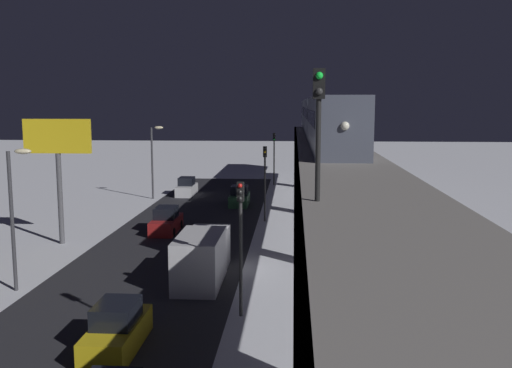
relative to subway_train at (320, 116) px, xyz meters
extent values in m
plane|color=white|center=(6.64, 22.66, -8.76)|extent=(240.00, 240.00, 0.00)
cube|color=#28282D|center=(11.05, 22.66, -8.76)|extent=(11.00, 83.28, 0.01)
cube|color=gray|center=(0.00, 22.66, -2.18)|extent=(5.00, 83.28, 0.80)
cube|color=#38383D|center=(2.38, 22.66, -2.18)|extent=(0.24, 81.62, 0.80)
cylinder|color=gray|center=(0.00, -10.65, -5.67)|extent=(1.40, 1.40, 6.18)
cylinder|color=gray|center=(0.00, 6.00, -5.67)|extent=(1.40, 1.40, 6.18)
cylinder|color=gray|center=(0.00, 22.66, -5.67)|extent=(1.40, 1.40, 6.18)
cylinder|color=gray|center=(0.00, 39.32, -5.67)|extent=(1.40, 1.40, 6.18)
cube|color=#4C5160|center=(0.00, 18.60, -0.08)|extent=(2.90, 18.00, 3.40)
cube|color=black|center=(0.00, 18.60, 0.33)|extent=(2.94, 16.20, 0.90)
cube|color=#4C5160|center=(0.00, 0.00, -0.08)|extent=(2.90, 18.00, 3.40)
cube|color=black|center=(0.00, 0.00, 0.33)|extent=(2.94, 16.20, 0.90)
cube|color=#4C5160|center=(0.00, -18.60, -0.08)|extent=(2.90, 18.00, 3.40)
cube|color=black|center=(0.00, -18.60, 0.33)|extent=(2.94, 16.20, 0.90)
sphere|color=white|center=(0.00, 27.65, 0.09)|extent=(0.44, 0.44, 0.44)
cylinder|color=black|center=(1.79, 38.96, -0.18)|extent=(0.16, 0.16, 3.20)
cube|color=black|center=(1.79, 38.96, 1.77)|extent=(0.36, 0.28, 0.90)
sphere|color=#19F23F|center=(1.79, 39.12, 2.00)|extent=(0.22, 0.22, 0.22)
sphere|color=#333333|center=(1.79, 39.12, 1.54)|extent=(0.22, 0.22, 0.22)
cube|color=#A51E1E|center=(12.45, 13.09, -8.21)|extent=(1.80, 4.62, 1.10)
cube|color=black|center=(12.45, 13.09, -7.22)|extent=(1.58, 2.22, 0.87)
cylinder|color=black|center=(11.59, 14.52, -8.44)|extent=(0.20, 0.64, 0.64)
cylinder|color=black|center=(13.30, 14.52, -8.44)|extent=(0.20, 0.64, 0.64)
cylinder|color=black|center=(11.59, 11.65, -8.44)|extent=(0.20, 0.64, 0.64)
cylinder|color=black|center=(13.30, 11.65, -8.44)|extent=(0.20, 0.64, 0.64)
cube|color=#2D6038|center=(7.85, 1.00, -8.21)|extent=(1.80, 4.08, 1.10)
cube|color=black|center=(7.85, 1.00, -7.22)|extent=(1.58, 1.96, 0.87)
cube|color=silver|center=(14.25, -5.01, -8.21)|extent=(1.80, 4.28, 1.10)
cube|color=black|center=(14.25, -5.01, -7.22)|extent=(1.58, 2.06, 0.87)
cube|color=gold|center=(9.65, 34.53, -8.21)|extent=(1.80, 4.58, 1.10)
cube|color=black|center=(9.65, 34.53, -7.22)|extent=(1.58, 2.20, 0.87)
cube|color=#B2B2B7|center=(7.65, 22.18, -7.56)|extent=(2.30, 2.20, 2.40)
cube|color=silver|center=(7.65, 25.98, -7.36)|extent=(2.40, 5.00, 2.80)
cylinder|color=#2D2D2D|center=(4.95, 30.54, -6.01)|extent=(0.16, 0.16, 5.50)
cube|color=black|center=(4.95, 30.54, -2.81)|extent=(0.32, 0.32, 0.90)
sphere|color=red|center=(4.95, 30.72, -2.51)|extent=(0.20, 0.20, 0.20)
sphere|color=black|center=(4.95, 30.72, -2.81)|extent=(0.20, 0.20, 0.20)
sphere|color=black|center=(4.95, 30.72, -3.11)|extent=(0.20, 0.20, 0.20)
cylinder|color=#2D2D2D|center=(4.95, 8.51, -6.01)|extent=(0.16, 0.16, 5.50)
cube|color=black|center=(4.95, 8.51, -2.81)|extent=(0.32, 0.32, 0.90)
sphere|color=black|center=(4.95, 8.69, -2.51)|extent=(0.20, 0.20, 0.20)
sphere|color=yellow|center=(4.95, 8.69, -2.81)|extent=(0.20, 0.20, 0.20)
sphere|color=black|center=(4.95, 8.69, -3.11)|extent=(0.20, 0.20, 0.20)
cylinder|color=#2D2D2D|center=(4.95, -13.52, -6.01)|extent=(0.16, 0.16, 5.50)
cube|color=black|center=(4.95, -13.52, -2.81)|extent=(0.32, 0.32, 0.90)
sphere|color=black|center=(4.95, -13.34, -2.51)|extent=(0.20, 0.20, 0.20)
sphere|color=black|center=(4.95, -13.34, -2.81)|extent=(0.20, 0.20, 0.20)
sphere|color=#19E53F|center=(4.95, -13.34, -3.11)|extent=(0.20, 0.20, 0.20)
cylinder|color=#4C4C51|center=(19.08, 17.32, -5.51)|extent=(0.36, 0.36, 6.50)
cube|color=yellow|center=(19.08, 17.32, -1.06)|extent=(4.80, 0.30, 2.40)
cylinder|color=#38383D|center=(17.35, 27.66, -5.01)|extent=(0.20, 0.20, 7.50)
ellipsoid|color=#F4E5B2|center=(16.55, 27.66, -1.26)|extent=(0.90, 0.44, 0.30)
cylinder|color=#38383D|center=(17.35, -2.34, -5.01)|extent=(0.20, 0.20, 7.50)
ellipsoid|color=#F4E5B2|center=(16.55, -2.34, -1.26)|extent=(0.90, 0.44, 0.30)
camera|label=1|loc=(2.52, 56.27, 1.17)|focal=40.03mm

